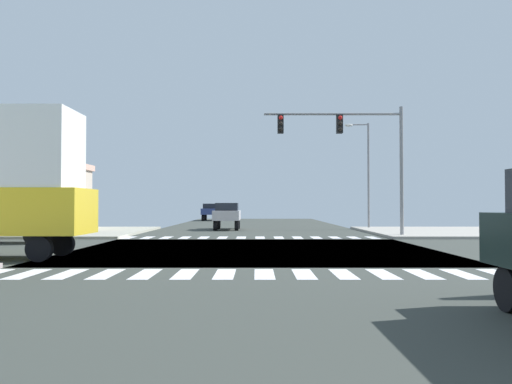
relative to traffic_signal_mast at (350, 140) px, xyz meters
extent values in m
cube|color=#363A35|center=(-5.09, -7.64, -5.28)|extent=(14.00, 90.00, 0.05)
cube|color=#363A35|center=(-5.09, -7.64, -5.28)|extent=(90.00, 12.00, 0.05)
cube|color=#A09B91|center=(7.91, 4.36, -5.19)|extent=(12.00, 12.00, 0.14)
cube|color=#9F9F8E|center=(-18.09, 4.36, -5.19)|extent=(12.00, 12.00, 0.14)
cube|color=silver|center=(-10.84, -14.94, -5.25)|extent=(0.50, 2.00, 0.01)
cube|color=silver|center=(-9.84, -14.94, -5.25)|extent=(0.50, 2.00, 0.01)
cube|color=silver|center=(-8.84, -14.94, -5.25)|extent=(0.50, 2.00, 0.01)
cube|color=silver|center=(-7.84, -14.94, -5.25)|extent=(0.50, 2.00, 0.01)
cube|color=silver|center=(-6.84, -14.94, -5.25)|extent=(0.50, 2.00, 0.01)
cube|color=silver|center=(-5.84, -14.94, -5.25)|extent=(0.50, 2.00, 0.01)
cube|color=silver|center=(-4.84, -14.94, -5.25)|extent=(0.50, 2.00, 0.01)
cube|color=silver|center=(-3.84, -14.94, -5.25)|extent=(0.50, 2.00, 0.01)
cube|color=silver|center=(-2.84, -14.94, -5.25)|extent=(0.50, 2.00, 0.01)
cube|color=silver|center=(-1.84, -14.94, -5.25)|extent=(0.50, 2.00, 0.01)
cube|color=silver|center=(-0.84, -14.94, -5.25)|extent=(0.50, 2.00, 0.01)
cube|color=silver|center=(0.16, -14.94, -5.25)|extent=(0.50, 2.00, 0.01)
cube|color=silver|center=(1.16, -14.94, -5.25)|extent=(0.50, 2.00, 0.01)
cube|color=silver|center=(-11.84, -0.34, -5.25)|extent=(0.50, 2.00, 0.01)
cube|color=silver|center=(-10.84, -0.34, -5.25)|extent=(0.50, 2.00, 0.01)
cube|color=silver|center=(-9.84, -0.34, -5.25)|extent=(0.50, 2.00, 0.01)
cube|color=silver|center=(-8.84, -0.34, -5.25)|extent=(0.50, 2.00, 0.01)
cube|color=silver|center=(-7.84, -0.34, -5.25)|extent=(0.50, 2.00, 0.01)
cube|color=silver|center=(-6.84, -0.34, -5.25)|extent=(0.50, 2.00, 0.01)
cube|color=silver|center=(-5.84, -0.34, -5.25)|extent=(0.50, 2.00, 0.01)
cube|color=silver|center=(-4.84, -0.34, -5.25)|extent=(0.50, 2.00, 0.01)
cube|color=silver|center=(-3.84, -0.34, -5.25)|extent=(0.50, 2.00, 0.01)
cube|color=silver|center=(-2.84, -0.34, -5.25)|extent=(0.50, 2.00, 0.01)
cube|color=silver|center=(-1.84, -0.34, -5.25)|extent=(0.50, 2.00, 0.01)
cube|color=silver|center=(-0.84, -0.34, -5.25)|extent=(0.50, 2.00, 0.01)
cube|color=silver|center=(0.16, -0.34, -5.25)|extent=(0.50, 2.00, 0.01)
cube|color=silver|center=(1.16, -0.34, -5.25)|extent=(0.50, 2.00, 0.01)
cylinder|color=gray|center=(2.84, 0.02, -1.72)|extent=(0.20, 0.20, 7.08)
cylinder|color=gray|center=(-0.88, 0.02, 1.42)|extent=(7.45, 0.14, 0.14)
cube|color=black|center=(-0.51, 0.02, 0.87)|extent=(0.32, 0.40, 1.00)
sphere|color=red|center=(-0.51, -0.22, 1.18)|extent=(0.22, 0.22, 0.22)
sphere|color=black|center=(-0.51, -0.22, 0.87)|extent=(0.22, 0.22, 0.22)
sphere|color=black|center=(-0.51, -0.22, 0.56)|extent=(0.22, 0.22, 0.22)
cube|color=black|center=(-3.71, 0.02, 0.87)|extent=(0.32, 0.40, 1.00)
sphere|color=red|center=(-3.71, -0.22, 1.18)|extent=(0.22, 0.22, 0.22)
sphere|color=black|center=(-3.71, -0.22, 0.87)|extent=(0.22, 0.22, 0.22)
sphere|color=black|center=(-3.71, -0.22, 0.56)|extent=(0.22, 0.22, 0.22)
cylinder|color=gray|center=(3.04, 9.22, -1.45)|extent=(0.16, 0.16, 7.62)
cylinder|color=gray|center=(2.34, 9.22, 2.26)|extent=(1.40, 0.10, 0.10)
ellipsoid|color=silver|center=(1.64, 9.22, 2.21)|extent=(0.60, 0.32, 0.20)
cube|color=black|center=(-15.41, 2.56, -4.36)|extent=(0.24, 2.20, 1.80)
cylinder|color=black|center=(-15.01, -3.36, -4.89)|extent=(0.74, 0.26, 0.74)
cylinder|color=black|center=(-15.01, -4.93, -4.89)|extent=(0.74, 0.26, 0.74)
cube|color=silver|center=(-16.57, -4.14, -4.08)|extent=(4.60, 1.96, 0.88)
cube|color=black|center=(-16.57, -4.14, -3.28)|extent=(3.22, 1.69, 0.72)
cylinder|color=black|center=(-6.37, 7.28, -4.92)|extent=(0.26, 0.68, 0.68)
cylinder|color=black|center=(-7.81, 7.28, -4.92)|extent=(0.26, 0.68, 0.68)
cylinder|color=black|center=(-6.37, 10.20, -4.92)|extent=(0.26, 0.68, 0.68)
cylinder|color=black|center=(-7.81, 10.20, -4.92)|extent=(0.26, 0.68, 0.68)
cube|color=#BCB5B9|center=(-7.09, 8.74, -4.25)|extent=(1.80, 4.30, 0.66)
cube|color=black|center=(-7.09, 8.74, -3.65)|extent=(1.55, 2.24, 0.54)
cylinder|color=black|center=(-9.37, 28.42, -4.92)|extent=(0.26, 0.68, 0.68)
cylinder|color=black|center=(-10.81, 28.42, -4.92)|extent=(0.26, 0.68, 0.68)
cylinder|color=black|center=(-9.37, 31.35, -4.92)|extent=(0.26, 0.68, 0.68)
cylinder|color=black|center=(-10.81, 31.35, -4.92)|extent=(0.26, 0.68, 0.68)
cube|color=navy|center=(-10.09, 29.89, -4.25)|extent=(1.80, 4.30, 0.66)
cube|color=black|center=(-10.09, 29.89, -3.65)|extent=(1.55, 2.24, 0.54)
cylinder|color=black|center=(-11.71, -12.10, -4.86)|extent=(0.80, 0.26, 0.80)
cylinder|color=black|center=(-11.71, -10.18, -4.86)|extent=(0.80, 0.26, 0.80)
cube|color=white|center=(-13.08, -11.14, -1.69)|extent=(4.18, 2.30, 2.56)
cylinder|color=black|center=(-0.87, -19.60, -4.89)|extent=(0.26, 0.74, 0.74)
camera|label=1|loc=(-5.05, -28.18, -3.50)|focal=36.65mm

